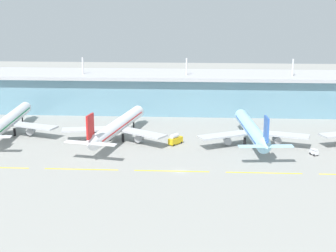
# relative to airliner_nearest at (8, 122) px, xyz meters

# --- Properties ---
(ground_plane) EXTENTS (600.00, 600.00, 0.00)m
(ground_plane) POSITION_rel_airliner_nearest_xyz_m (81.18, -45.61, -6.45)
(ground_plane) COLOR gray
(terminal_building) EXTENTS (288.00, 34.00, 30.27)m
(terminal_building) POSITION_rel_airliner_nearest_xyz_m (81.18, 53.89, 4.39)
(terminal_building) COLOR #6693A8
(terminal_building) RESTS_ON ground
(airliner_nearest) EXTENTS (48.74, 67.18, 18.90)m
(airliner_nearest) POSITION_rel_airliner_nearest_xyz_m (0.00, 0.00, 0.00)
(airliner_nearest) COLOR silver
(airliner_nearest) RESTS_ON ground
(airliner_near_middle) EXTENTS (47.91, 69.03, 18.90)m
(airliner_near_middle) POSITION_rel_airliner_nearest_xyz_m (51.75, -6.10, 0.00)
(airliner_near_middle) COLOR white
(airliner_near_middle) RESTS_ON ground
(airliner_far_middle) EXTENTS (48.58, 63.44, 18.90)m
(airliner_far_middle) POSITION_rel_airliner_nearest_xyz_m (111.04, -8.77, -0.00)
(airliner_far_middle) COLOR #9ED1EA
(airliner_far_middle) RESTS_ON ground
(taxiway_stripe_mid_west) EXTENTS (28.00, 0.70, 0.04)m
(taxiway_stripe_mid_west) POSITION_rel_airliner_nearest_xyz_m (44.18, -45.42, -6.43)
(taxiway_stripe_mid_west) COLOR yellow
(taxiway_stripe_mid_west) RESTS_ON ground
(taxiway_stripe_centre) EXTENTS (28.00, 0.70, 0.04)m
(taxiway_stripe_centre) POSITION_rel_airliner_nearest_xyz_m (78.18, -45.42, -6.43)
(taxiway_stripe_centre) COLOR yellow
(taxiway_stripe_centre) RESTS_ON ground
(taxiway_stripe_mid_east) EXTENTS (28.00, 0.70, 0.04)m
(taxiway_stripe_mid_east) POSITION_rel_airliner_nearest_xyz_m (112.18, -45.42, -6.43)
(taxiway_stripe_mid_east) COLOR yellow
(taxiway_stripe_mid_east) RESTS_ON ground
(fuel_truck) EXTENTS (6.39, 7.33, 4.95)m
(fuel_truck) POSITION_rel_airliner_nearest_xyz_m (77.91, -10.70, -4.19)
(fuel_truck) COLOR gold
(fuel_truck) RESTS_ON ground
(baggage_cart) EXTENTS (3.31, 4.02, 2.48)m
(baggage_cart) POSITION_rel_airliner_nearest_xyz_m (135.10, -22.52, -5.19)
(baggage_cart) COLOR silver
(baggage_cart) RESTS_ON ground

